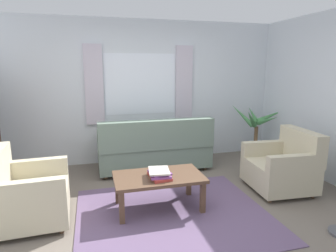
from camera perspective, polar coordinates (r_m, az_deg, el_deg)
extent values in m
plane|color=#6B6056|center=(3.67, 1.00, -17.09)|extent=(6.24, 6.24, 0.00)
cube|color=silver|center=(5.45, -5.54, 6.71)|extent=(5.32, 0.12, 2.60)
cube|color=white|center=(5.37, -5.47, 8.25)|extent=(1.30, 0.01, 1.10)
cube|color=silver|center=(5.27, -14.43, 7.88)|extent=(0.32, 0.06, 1.40)
cube|color=silver|center=(5.54, 3.17, 8.39)|extent=(0.32, 0.06, 1.40)
cube|color=#604C6B|center=(3.67, 1.00, -17.01)|extent=(2.28, 1.95, 0.01)
cube|color=slate|center=(5.11, -2.83, -5.61)|extent=(1.90, 0.80, 0.38)
cube|color=slate|center=(4.69, -2.06, -1.72)|extent=(1.90, 0.20, 0.48)
cube|color=slate|center=(5.27, 6.43, -1.63)|extent=(0.16, 0.80, 0.24)
cube|color=slate|center=(4.92, -12.83, -2.81)|extent=(0.16, 0.80, 0.24)
cylinder|color=brown|center=(5.67, 5.01, -6.19)|extent=(0.06, 0.06, 0.06)
cylinder|color=brown|center=(5.36, -12.49, -7.51)|extent=(0.06, 0.06, 0.06)
cylinder|color=brown|center=(5.14, 7.30, -8.15)|extent=(0.06, 0.06, 0.06)
cylinder|color=brown|center=(4.80, -12.15, -9.82)|extent=(0.06, 0.06, 0.06)
cube|color=#BCB293|center=(3.75, -25.33, -13.52)|extent=(0.84, 0.88, 0.36)
cube|color=#BCB293|center=(3.31, -26.55, -11.54)|extent=(0.80, 0.16, 0.22)
cube|color=#BCB293|center=(3.98, -25.05, -7.56)|extent=(0.80, 0.16, 0.22)
cylinder|color=brown|center=(3.51, -20.27, -18.75)|extent=(0.05, 0.05, 0.06)
cylinder|color=brown|center=(4.12, -19.92, -14.03)|extent=(0.05, 0.05, 0.06)
cylinder|color=brown|center=(4.20, -28.94, -14.29)|extent=(0.05, 0.05, 0.06)
cube|color=#BCB293|center=(4.52, 21.01, -8.88)|extent=(0.85, 0.89, 0.36)
cube|color=#BCB293|center=(4.58, 24.89, -3.54)|extent=(0.23, 0.85, 0.46)
cube|color=#BCB293|center=(4.72, 18.95, -4.16)|extent=(0.81, 0.17, 0.22)
cube|color=#BCB293|center=(4.14, 23.95, -6.72)|extent=(0.81, 0.17, 0.22)
cylinder|color=brown|center=(4.71, 15.25, -10.37)|extent=(0.05, 0.05, 0.06)
cylinder|color=brown|center=(4.17, 19.50, -13.64)|extent=(0.05, 0.05, 0.06)
cylinder|color=brown|center=(5.02, 21.89, -9.43)|extent=(0.05, 0.05, 0.06)
cylinder|color=brown|center=(4.52, 26.67, -12.25)|extent=(0.05, 0.05, 0.06)
cube|color=brown|center=(3.64, -1.88, -10.04)|extent=(1.10, 0.64, 0.04)
cube|color=brown|center=(3.43, -9.13, -15.69)|extent=(0.06, 0.06, 0.40)
cube|color=brown|center=(3.64, 6.88, -13.92)|extent=(0.06, 0.06, 0.40)
cube|color=brown|center=(3.89, -9.95, -12.23)|extent=(0.06, 0.06, 0.40)
cube|color=brown|center=(4.08, 4.13, -10.92)|extent=(0.06, 0.06, 0.40)
cube|color=#B23833|center=(3.56, -1.67, -9.92)|extent=(0.25, 0.35, 0.03)
cube|color=#7F478C|center=(3.55, -1.68, -9.49)|extent=(0.26, 0.32, 0.03)
cube|color=#7F478C|center=(3.54, -1.67, -9.16)|extent=(0.27, 0.28, 0.02)
cube|color=beige|center=(3.54, -1.81, -8.83)|extent=(0.28, 0.34, 0.02)
cylinder|color=#B7B2A8|center=(5.92, 16.82, -4.63)|extent=(0.33, 0.33, 0.31)
cylinder|color=brown|center=(5.84, 17.00, -1.66)|extent=(0.07, 0.07, 0.32)
cone|color=#47894C|center=(5.93, 19.67, 1.95)|extent=(0.59, 0.12, 0.29)
cone|color=#47894C|center=(6.02, 16.49, 2.11)|extent=(0.19, 0.51, 0.35)
cone|color=#47894C|center=(5.84, 14.48, 2.07)|extent=(0.39, 0.42, 0.47)
cone|color=#47894C|center=(5.51, 16.15, 1.40)|extent=(0.44, 0.40, 0.43)
cone|color=#47894C|center=(5.64, 19.10, 1.12)|extent=(0.21, 0.47, 0.30)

